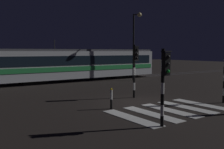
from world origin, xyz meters
The scene contains 9 objects.
ground_plane centered at (0.00, 0.00, 0.00)m, with size 120.00×120.00×0.00m, color black.
rail_near centered at (0.00, 11.48, 0.01)m, with size 80.00×0.12×0.03m, color #59595E.
rail_far centered at (0.00, 12.92, 0.01)m, with size 80.00×0.12×0.03m, color #59595E.
crosswalk_zebra centered at (0.00, -2.50, 0.01)m, with size 5.96×3.78×0.02m.
traffic_light_kerb_mid_left centered at (-2.37, -4.41, 2.07)m, with size 0.36×0.42×3.14m.
traffic_light_median_centre centered at (0.80, 1.32, 2.29)m, with size 0.36×0.42×3.47m.
street_lamp_trackside_right centered at (7.10, 9.09, 4.41)m, with size 0.44×1.21×6.91m.
tram centered at (2.27, 12.20, 1.75)m, with size 18.03×2.58×4.15m.
bollard_island_edge centered at (-2.26, -0.49, 0.56)m, with size 0.12×0.12×1.11m.
Camera 1 is at (-9.63, -11.51, 3.03)m, focal length 40.85 mm.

